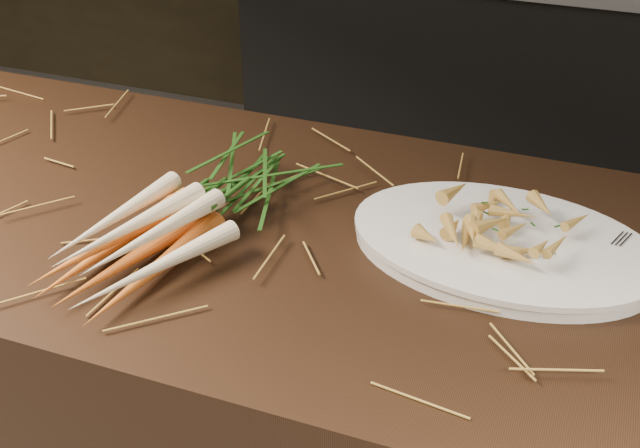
# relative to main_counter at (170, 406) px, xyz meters

# --- Properties ---
(main_counter) EXTENTS (2.40, 0.70, 0.90)m
(main_counter) POSITION_rel_main_counter_xyz_m (0.00, 0.00, 0.00)
(main_counter) COLOR black
(main_counter) RESTS_ON ground
(back_counter) EXTENTS (1.82, 0.62, 0.84)m
(back_counter) POSITION_rel_main_counter_xyz_m (0.30, 1.88, -0.03)
(back_counter) COLOR black
(back_counter) RESTS_ON ground
(straw_bedding) EXTENTS (1.40, 0.60, 0.02)m
(straw_bedding) POSITION_rel_main_counter_xyz_m (0.00, 0.00, 0.46)
(straw_bedding) COLOR olive
(straw_bedding) RESTS_ON main_counter
(root_veg_bunch) EXTENTS (0.25, 0.51, 0.09)m
(root_veg_bunch) POSITION_rel_main_counter_xyz_m (0.13, -0.04, 0.49)
(root_veg_bunch) COLOR #C15019
(root_veg_bunch) RESTS_ON main_counter
(serving_platter) EXTENTS (0.43, 0.30, 0.02)m
(serving_platter) POSITION_rel_main_counter_xyz_m (0.55, 0.04, 0.46)
(serving_platter) COLOR white
(serving_platter) RESTS_ON main_counter
(roasted_veg_heap) EXTENTS (0.21, 0.16, 0.05)m
(roasted_veg_heap) POSITION_rel_main_counter_xyz_m (0.55, 0.04, 0.50)
(roasted_veg_heap) COLOR #A26D2D
(roasted_veg_heap) RESTS_ON serving_platter
(serving_fork) EXTENTS (0.07, 0.15, 0.00)m
(serving_fork) POSITION_rel_main_counter_xyz_m (0.70, 0.01, 0.47)
(serving_fork) COLOR silver
(serving_fork) RESTS_ON serving_platter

